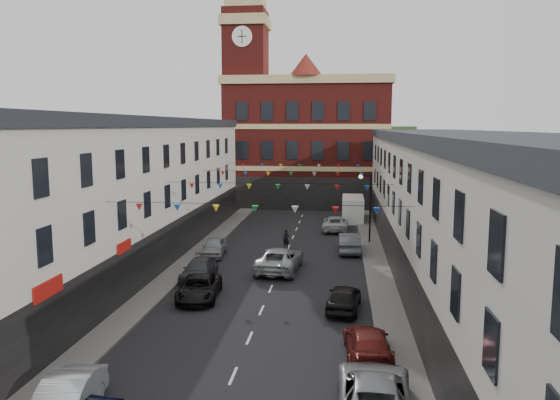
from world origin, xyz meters
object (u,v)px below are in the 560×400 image
at_px(car_right_f, 335,223).
at_px(car_right_d, 344,298).
at_px(white_van, 353,209).
at_px(car_left_e, 214,247).
at_px(pedestrian, 286,239).
at_px(street_lamp, 367,199).
at_px(moving_car, 280,259).
at_px(car_left_c, 199,288).
at_px(car_right_e, 349,242).
at_px(car_left_d, 199,270).
at_px(car_right_b, 374,394).
at_px(car_right_c, 368,344).

bearing_deg(car_right_f, car_right_d, 92.62).
height_order(car_right_f, white_van, white_van).
xyz_separation_m(car_right_d, white_van, (1.10, 29.03, 0.56)).
bearing_deg(car_left_e, pedestrian, 26.74).
distance_m(street_lamp, moving_car, 12.03).
relative_size(car_left_c, car_right_e, 0.99).
bearing_deg(moving_car, white_van, -100.36).
xyz_separation_m(car_left_d, pedestrian, (4.80, 9.90, 0.12)).
distance_m(car_left_e, pedestrian, 6.27).
distance_m(car_left_c, pedestrian, 14.38).
relative_size(street_lamp, white_van, 1.04).
xyz_separation_m(car_left_c, car_left_e, (-1.59, 10.59, 0.05)).
relative_size(street_lamp, car_left_d, 1.31).
relative_size(street_lamp, pedestrian, 3.85).
bearing_deg(car_left_e, street_lamp, 20.82).
distance_m(car_right_e, car_right_f, 9.05).
bearing_deg(car_right_b, white_van, -88.45).
bearing_deg(street_lamp, car_right_b, -92.12).
height_order(white_van, pedestrian, white_van).
distance_m(car_left_c, car_left_e, 10.70).
distance_m(car_left_d, car_right_d, 10.74).
xyz_separation_m(car_right_d, pedestrian, (-4.67, 14.97, 0.06)).
bearing_deg(car_left_e, white_van, 52.36).
bearing_deg(car_left_e, car_right_b, -69.06).
height_order(car_left_c, moving_car, moving_car).
height_order(street_lamp, pedestrian, street_lamp).
relative_size(car_left_c, pedestrian, 3.07).
bearing_deg(car_left_c, white_van, 66.46).
bearing_deg(car_left_c, moving_car, 54.77).
bearing_deg(car_right_b, car_left_c, -50.19).
distance_m(car_left_e, white_van, 20.61).
bearing_deg(car_right_e, car_left_e, 12.03).
bearing_deg(car_left_c, car_right_b, -56.63).
relative_size(car_left_d, car_right_e, 0.94).
relative_size(car_right_d, white_van, 0.73).
height_order(street_lamp, car_left_c, street_lamp).
height_order(car_right_b, car_right_e, car_right_e).
distance_m(car_left_e, car_right_b, 25.12).
relative_size(car_left_e, car_right_d, 0.99).
distance_m(car_left_d, moving_car, 5.76).
bearing_deg(car_right_d, car_right_b, 101.46).
relative_size(car_right_b, pedestrian, 3.65).
distance_m(car_left_e, moving_car, 6.76).
distance_m(street_lamp, car_right_f, 6.98).
height_order(street_lamp, car_right_e, street_lamp).
distance_m(car_left_d, car_right_e, 13.48).
bearing_deg(car_right_e, white_van, -93.34).
distance_m(car_left_c, car_right_e, 15.80).
bearing_deg(car_right_b, car_right_c, -88.30).
relative_size(street_lamp, car_right_f, 1.16).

